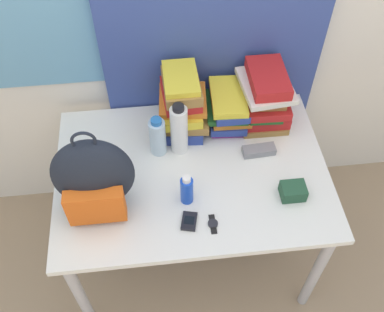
{
  "coord_description": "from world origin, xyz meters",
  "views": [
    {
      "loc": [
        -0.14,
        -0.77,
        2.37
      ],
      "look_at": [
        0.0,
        0.43,
        0.86
      ],
      "focal_mm": 42.0,
      "sensor_mm": 36.0,
      "label": 1
    }
  ],
  "objects_px": {
    "water_bottle": "(158,137)",
    "camera_pouch": "(293,191)",
    "wristwatch": "(213,224)",
    "book_stack_left": "(182,104)",
    "book_stack_center": "(228,108)",
    "backpack": "(93,177)",
    "sports_bottle": "(179,129)",
    "cell_phone": "(189,221)",
    "book_stack_right": "(265,98)",
    "sunscreen_bottle": "(187,190)",
    "sunglasses_case": "(259,150)"
  },
  "relations": [
    {
      "from": "sunglasses_case",
      "to": "wristwatch",
      "type": "bearing_deg",
      "value": -126.91
    },
    {
      "from": "camera_pouch",
      "to": "wristwatch",
      "type": "bearing_deg",
      "value": -163.76
    },
    {
      "from": "book_stack_left",
      "to": "wristwatch",
      "type": "height_order",
      "value": "book_stack_left"
    },
    {
      "from": "cell_phone",
      "to": "sunscreen_bottle",
      "type": "bearing_deg",
      "value": 88.71
    },
    {
      "from": "book_stack_right",
      "to": "sunscreen_bottle",
      "type": "distance_m",
      "value": 0.6
    },
    {
      "from": "sunglasses_case",
      "to": "sports_bottle",
      "type": "bearing_deg",
      "value": 169.42
    },
    {
      "from": "sports_bottle",
      "to": "cell_phone",
      "type": "distance_m",
      "value": 0.42
    },
    {
      "from": "book_stack_right",
      "to": "wristwatch",
      "type": "distance_m",
      "value": 0.66
    },
    {
      "from": "book_stack_right",
      "to": "wristwatch",
      "type": "bearing_deg",
      "value": -119.6
    },
    {
      "from": "cell_phone",
      "to": "wristwatch",
      "type": "relative_size",
      "value": 1.06
    },
    {
      "from": "book_stack_right",
      "to": "sunscreen_bottle",
      "type": "bearing_deg",
      "value": -133.77
    },
    {
      "from": "backpack",
      "to": "sports_bottle",
      "type": "distance_m",
      "value": 0.45
    },
    {
      "from": "cell_phone",
      "to": "water_bottle",
      "type": "bearing_deg",
      "value": 104.0
    },
    {
      "from": "book_stack_center",
      "to": "water_bottle",
      "type": "xyz_separation_m",
      "value": [
        -0.34,
        -0.15,
        0.0
      ]
    },
    {
      "from": "book_stack_left",
      "to": "water_bottle",
      "type": "distance_m",
      "value": 0.2
    },
    {
      "from": "wristwatch",
      "to": "book_stack_right",
      "type": "bearing_deg",
      "value": 60.4
    },
    {
      "from": "water_bottle",
      "to": "wristwatch",
      "type": "height_order",
      "value": "water_bottle"
    },
    {
      "from": "book_stack_center",
      "to": "wristwatch",
      "type": "relative_size",
      "value": 3.15
    },
    {
      "from": "sunglasses_case",
      "to": "camera_pouch",
      "type": "bearing_deg",
      "value": -69.03
    },
    {
      "from": "sunscreen_bottle",
      "to": "backpack",
      "type": "bearing_deg",
      "value": 175.81
    },
    {
      "from": "water_bottle",
      "to": "camera_pouch",
      "type": "bearing_deg",
      "value": -29.51
    },
    {
      "from": "book_stack_center",
      "to": "sunglasses_case",
      "type": "height_order",
      "value": "book_stack_center"
    },
    {
      "from": "book_stack_left",
      "to": "cell_phone",
      "type": "bearing_deg",
      "value": -92.89
    },
    {
      "from": "book_stack_right",
      "to": "sunglasses_case",
      "type": "height_order",
      "value": "book_stack_right"
    },
    {
      "from": "sunglasses_case",
      "to": "camera_pouch",
      "type": "xyz_separation_m",
      "value": [
        0.09,
        -0.25,
        0.01
      ]
    },
    {
      "from": "book_stack_center",
      "to": "wristwatch",
      "type": "bearing_deg",
      "value": -104.72
    },
    {
      "from": "book_stack_right",
      "to": "book_stack_left",
      "type": "bearing_deg",
      "value": 179.61
    },
    {
      "from": "sports_bottle",
      "to": "sunglasses_case",
      "type": "distance_m",
      "value": 0.38
    },
    {
      "from": "book_stack_right",
      "to": "wristwatch",
      "type": "relative_size",
      "value": 3.29
    },
    {
      "from": "book_stack_left",
      "to": "book_stack_center",
      "type": "bearing_deg",
      "value": -0.56
    },
    {
      "from": "wristwatch",
      "to": "book_stack_left",
      "type": "bearing_deg",
      "value": 96.84
    },
    {
      "from": "sunglasses_case",
      "to": "wristwatch",
      "type": "height_order",
      "value": "sunglasses_case"
    },
    {
      "from": "wristwatch",
      "to": "camera_pouch",
      "type": "bearing_deg",
      "value": 16.24
    },
    {
      "from": "book_stack_right",
      "to": "sports_bottle",
      "type": "xyz_separation_m",
      "value": [
        -0.42,
        -0.15,
        -0.01
      ]
    },
    {
      "from": "backpack",
      "to": "camera_pouch",
      "type": "height_order",
      "value": "backpack"
    },
    {
      "from": "book_stack_center",
      "to": "book_stack_right",
      "type": "xyz_separation_m",
      "value": [
        0.17,
        -0.0,
        0.05
      ]
    },
    {
      "from": "book_stack_center",
      "to": "sports_bottle",
      "type": "height_order",
      "value": "sports_bottle"
    },
    {
      "from": "water_bottle",
      "to": "camera_pouch",
      "type": "relative_size",
      "value": 2.01
    },
    {
      "from": "backpack",
      "to": "book_stack_right",
      "type": "bearing_deg",
      "value": 27.45
    },
    {
      "from": "book_stack_left",
      "to": "cell_phone",
      "type": "xyz_separation_m",
      "value": [
        -0.03,
        -0.54,
        -0.13
      ]
    },
    {
      "from": "sunscreen_bottle",
      "to": "sunglasses_case",
      "type": "height_order",
      "value": "sunscreen_bottle"
    },
    {
      "from": "backpack",
      "to": "sports_bottle",
      "type": "xyz_separation_m",
      "value": [
        0.36,
        0.26,
        -0.05
      ]
    },
    {
      "from": "sunscreen_bottle",
      "to": "book_stack_center",
      "type": "bearing_deg",
      "value": 60.82
    },
    {
      "from": "camera_pouch",
      "to": "book_stack_center",
      "type": "bearing_deg",
      "value": 114.48
    },
    {
      "from": "camera_pouch",
      "to": "cell_phone",
      "type": "bearing_deg",
      "value": -169.59
    },
    {
      "from": "book_stack_left",
      "to": "book_stack_right",
      "type": "xyz_separation_m",
      "value": [
        0.39,
        -0.0,
        -0.0
      ]
    },
    {
      "from": "water_bottle",
      "to": "sports_bottle",
      "type": "xyz_separation_m",
      "value": [
        0.1,
        0.0,
        0.03
      ]
    },
    {
      "from": "book_stack_center",
      "to": "sunglasses_case",
      "type": "bearing_deg",
      "value": -61.7
    },
    {
      "from": "book_stack_center",
      "to": "wristwatch",
      "type": "distance_m",
      "value": 0.59
    },
    {
      "from": "camera_pouch",
      "to": "wristwatch",
      "type": "xyz_separation_m",
      "value": [
        -0.36,
        -0.1,
        -0.03
      ]
    }
  ]
}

